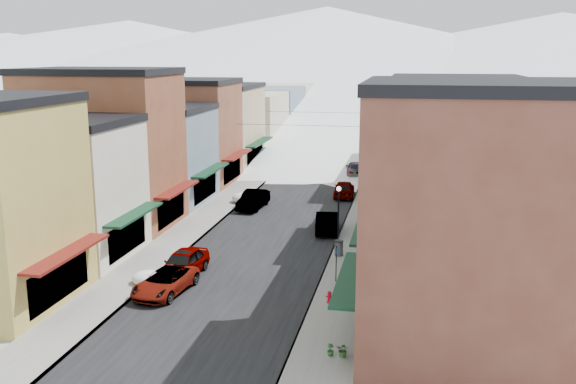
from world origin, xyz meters
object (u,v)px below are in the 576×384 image
at_px(streetlamp_near, 338,207).
at_px(trash_can, 339,248).
at_px(car_dark_hatch, 253,200).
at_px(car_silver_sedan, 183,263).
at_px(fire_hydrant, 329,297).
at_px(car_green_sedan, 327,222).
at_px(car_white_suv, 165,282).

bearing_deg(streetlamp_near, trash_can, -82.34).
relative_size(car_dark_hatch, streetlamp_near, 1.19).
xyz_separation_m(car_silver_sedan, trash_can, (9.11, 5.53, -0.15)).
relative_size(car_silver_sedan, fire_hydrant, 7.22).
xyz_separation_m(car_dark_hatch, car_green_sedan, (7.48, -6.21, -0.01)).
bearing_deg(car_white_suv, streetlamp_near, 60.51).
relative_size(car_white_suv, car_green_sedan, 1.02).
height_order(car_white_suv, trash_can, car_white_suv).
height_order(car_green_sedan, streetlamp_near, streetlamp_near).
bearing_deg(car_white_suv, fire_hydrant, 7.71).
height_order(car_dark_hatch, streetlamp_near, streetlamp_near).
xyz_separation_m(car_white_suv, car_dark_hatch, (0.00, 20.98, 0.12)).
distance_m(car_dark_hatch, fire_hydrant, 23.04).
relative_size(car_green_sedan, streetlamp_near, 1.17).
relative_size(fire_hydrant, streetlamp_near, 0.16).
bearing_deg(car_dark_hatch, car_white_suv, -85.68).
height_order(fire_hydrant, streetlamp_near, streetlamp_near).
bearing_deg(car_green_sedan, trash_can, 98.25).
bearing_deg(car_dark_hatch, car_green_sedan, -35.36).
distance_m(car_white_suv, fire_hydrant, 9.56).
bearing_deg(trash_can, car_green_sedan, 104.53).
xyz_separation_m(car_silver_sedan, fire_hydrant, (9.56, -2.95, -0.37)).
bearing_deg(car_white_suv, trash_can, 50.62).
xyz_separation_m(fire_hydrant, trash_can, (-0.46, 8.48, 0.23)).
distance_m(car_green_sedan, streetlamp_near, 4.00).
distance_m(car_white_suv, car_dark_hatch, 20.98).
distance_m(car_dark_hatch, car_green_sedan, 9.72).
distance_m(car_silver_sedan, car_dark_hatch, 18.01).
distance_m(car_dark_hatch, trash_can, 15.45).
bearing_deg(fire_hydrant, car_silver_sedan, 162.85).
distance_m(car_silver_sedan, car_green_sedan, 13.97).
xyz_separation_m(car_dark_hatch, trash_can, (9.11, -12.48, -0.13)).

